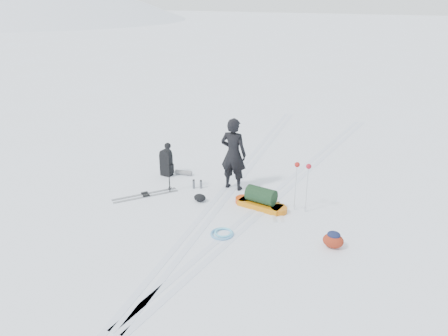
{
  "coord_description": "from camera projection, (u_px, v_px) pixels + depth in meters",
  "views": [
    {
      "loc": [
        4.12,
        -9.18,
        5.03
      ],
      "look_at": [
        0.15,
        -0.01,
        0.95
      ],
      "focal_mm": 35.0,
      "sensor_mm": 36.0,
      "label": 1
    }
  ],
  "objects": [
    {
      "name": "stuff_sack",
      "position": [
        200.0,
        198.0,
        11.17
      ],
      "size": [
        0.36,
        0.29,
        0.2
      ],
      "rotation": [
        0.0,
        0.0,
        -0.17
      ],
      "color": "black",
      "rests_on": "ground"
    },
    {
      "name": "expedition_rucksack",
      "position": [
        168.0,
        163.0,
        12.66
      ],
      "size": [
        0.87,
        0.45,
        0.81
      ],
      "rotation": [
        0.0,
        0.0,
        -0.13
      ],
      "color": "black",
      "rests_on": "ground"
    },
    {
      "name": "skier",
      "position": [
        233.0,
        154.0,
        11.58
      ],
      "size": [
        0.74,
        0.5,
        1.99
      ],
      "primitive_type": "imported",
      "rotation": [
        0.0,
        0.0,
        3.1
      ],
      "color": "black",
      "rests_on": "ground"
    },
    {
      "name": "touring_skis_grey",
      "position": [
        145.0,
        195.0,
        11.52
      ],
      "size": [
        1.33,
        1.48,
        0.06
      ],
      "rotation": [
        0.0,
        0.0,
        0.86
      ],
      "color": "#909398",
      "rests_on": "ground"
    },
    {
      "name": "rope_coil",
      "position": [
        222.0,
        233.0,
        9.67
      ],
      "size": [
        0.6,
        0.6,
        0.06
      ],
      "rotation": [
        0.0,
        0.0,
        0.16
      ],
      "color": "#5195C5",
      "rests_on": "ground"
    },
    {
      "name": "ski_poles_black",
      "position": [
        168.0,
        152.0,
        11.32
      ],
      "size": [
        0.17,
        0.19,
        1.39
      ],
      "rotation": [
        0.0,
        0.0,
        -0.18
      ],
      "color": "black",
      "rests_on": "ground"
    },
    {
      "name": "ground",
      "position": [
        219.0,
        201.0,
        11.22
      ],
      "size": [
        200.0,
        200.0,
        0.0
      ],
      "primitive_type": "plane",
      "color": "white",
      "rests_on": "ground"
    },
    {
      "name": "ski_tracks",
      "position": [
        253.0,
        192.0,
        11.73
      ],
      "size": [
        3.38,
        17.97,
        0.01
      ],
      "color": "silver",
      "rests_on": "ground"
    },
    {
      "name": "pulk_sled",
      "position": [
        261.0,
        200.0,
        10.82
      ],
      "size": [
        1.45,
        0.63,
        0.54
      ],
      "rotation": [
        0.0,
        0.0,
        -0.16
      ],
      "color": "orange",
      "rests_on": "ground"
    },
    {
      "name": "small_daypack",
      "position": [
        333.0,
        240.0,
        9.14
      ],
      "size": [
        0.55,
        0.53,
        0.38
      ],
      "rotation": [
        0.0,
        0.0,
        -0.68
      ],
      "color": "maroon",
      "rests_on": "ground"
    },
    {
      "name": "touring_skis_white",
      "position": [
        275.0,
        205.0,
        10.99
      ],
      "size": [
        0.93,
        1.72,
        0.06
      ],
      "rotation": [
        0.0,
        0.0,
        -1.17
      ],
      "color": "silver",
      "rests_on": "ground"
    },
    {
      "name": "thermos_pair",
      "position": [
        197.0,
        184.0,
        11.9
      ],
      "size": [
        0.26,
        0.17,
        0.26
      ],
      "rotation": [
        0.0,
        0.0,
        -0.32
      ],
      "color": "#56575D",
      "rests_on": "ground"
    },
    {
      "name": "ski_poles_silver",
      "position": [
        303.0,
        171.0,
        10.33
      ],
      "size": [
        0.4,
        0.13,
        1.26
      ],
      "rotation": [
        0.0,
        0.0,
        0.16
      ],
      "color": "silver",
      "rests_on": "ground"
    }
  ]
}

